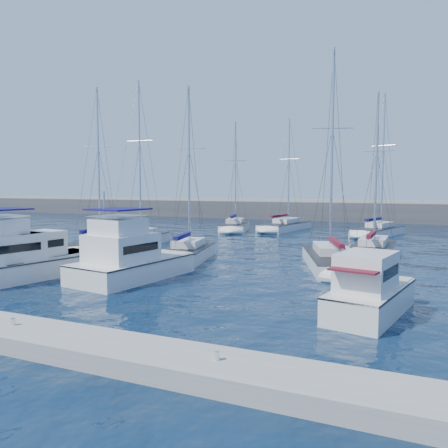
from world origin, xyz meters
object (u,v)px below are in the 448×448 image
at_px(motor_yacht_stbd_inner, 129,261).
at_px(sailboat_mid_b, 137,240).
at_px(sailboat_back_c, 378,231).
at_px(motor_yacht_stbd_outer, 369,294).
at_px(sailboat_mid_a, 97,245).
at_px(sailboat_mid_e, 373,251).
at_px(sailboat_back_b, 285,226).
at_px(motor_yacht_port_outer, 43,260).
at_px(sailboat_back_a, 235,227).
at_px(motor_yacht_port_inner, 9,261).
at_px(sailboat_mid_c, 187,253).
at_px(sailboat_mid_d, 332,260).

height_order(motor_yacht_stbd_inner, sailboat_mid_b, sailboat_mid_b).
distance_m(motor_yacht_stbd_inner, sailboat_back_c, 33.20).
bearing_deg(motor_yacht_stbd_inner, motor_yacht_stbd_outer, 0.01).
distance_m(sailboat_mid_a, sailboat_mid_e, 23.03).
distance_m(motor_yacht_stbd_outer, sailboat_back_b, 37.33).
distance_m(motor_yacht_port_outer, sailboat_mid_a, 10.46).
height_order(sailboat_back_a, sailboat_back_c, sailboat_back_c).
xyz_separation_m(motor_yacht_port_inner, sailboat_back_c, (18.44, 33.93, -0.59)).
xyz_separation_m(motor_yacht_stbd_inner, sailboat_mid_b, (-8.31, 12.89, -0.60)).
xyz_separation_m(motor_yacht_port_outer, motor_yacht_port_inner, (-0.73, -1.91, 0.19)).
bearing_deg(sailboat_mid_a, sailboat_mid_e, -2.07).
xyz_separation_m(motor_yacht_port_inner, sailboat_mid_a, (-3.08, 11.64, -0.61)).
relative_size(motor_yacht_port_inner, sailboat_back_a, 0.73).
bearing_deg(sailboat_mid_e, sailboat_mid_b, -174.33).
bearing_deg(motor_yacht_port_inner, sailboat_mid_e, 55.14).
bearing_deg(sailboat_mid_b, sailboat_back_a, 72.96).
relative_size(sailboat_mid_a, sailboat_mid_c, 1.07).
relative_size(sailboat_mid_b, sailboat_mid_d, 1.04).
bearing_deg(sailboat_back_c, sailboat_mid_d, -75.31).
relative_size(sailboat_mid_c, sailboat_back_a, 0.95).
xyz_separation_m(motor_yacht_port_outer, sailboat_mid_d, (16.23, 9.75, -0.43)).
bearing_deg(sailboat_mid_d, motor_yacht_port_outer, -167.66).
relative_size(sailboat_mid_c, sailboat_back_c, 0.82).
bearing_deg(sailboat_mid_c, sailboat_mid_b, 134.90).
bearing_deg(sailboat_mid_c, sailboat_mid_d, -6.94).
bearing_deg(motor_yacht_stbd_outer, sailboat_mid_e, 105.89).
bearing_deg(motor_yacht_port_inner, sailboat_back_c, 74.06).
bearing_deg(motor_yacht_stbd_inner, motor_yacht_port_inner, -146.37).
height_order(motor_yacht_port_outer, sailboat_mid_b, sailboat_mid_b).
xyz_separation_m(motor_yacht_port_inner, sailboat_back_a, (1.29, 32.74, -0.61)).
bearing_deg(sailboat_mid_a, sailboat_mid_b, 57.54).
height_order(sailboat_mid_c, sailboat_mid_d, sailboat_mid_d).
bearing_deg(sailboat_mid_b, motor_yacht_stbd_outer, -40.26).
bearing_deg(sailboat_mid_e, motor_yacht_port_inner, -136.41).
bearing_deg(motor_yacht_port_inner, motor_yacht_stbd_outer, 15.17).
bearing_deg(motor_yacht_stbd_inner, sailboat_back_a, 108.28).
bearing_deg(sailboat_back_c, motor_yacht_port_inner, -100.03).
distance_m(motor_yacht_stbd_outer, sailboat_mid_a, 25.74).
bearing_deg(sailboat_mid_b, motor_yacht_port_inner, -89.46).
relative_size(sailboat_mid_e, sailboat_back_a, 0.94).
bearing_deg(sailboat_mid_b, motor_yacht_stbd_inner, -63.48).
bearing_deg(sailboat_mid_a, sailboat_mid_d, -17.01).
xyz_separation_m(motor_yacht_stbd_outer, sailboat_mid_a, (-23.40, 10.72, -0.42)).
relative_size(motor_yacht_stbd_inner, sailboat_back_a, 0.57).
bearing_deg(sailboat_mid_d, sailboat_mid_a, 161.40).
xyz_separation_m(sailboat_back_a, sailboat_back_c, (17.16, 1.19, 0.02)).
bearing_deg(sailboat_mid_b, sailboat_mid_d, -18.94).
height_order(motor_yacht_port_outer, motor_yacht_port_inner, motor_yacht_port_inner).
height_order(motor_yacht_stbd_inner, sailboat_mid_a, sailboat_mid_a).
bearing_deg(sailboat_back_a, sailboat_back_c, -10.51).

